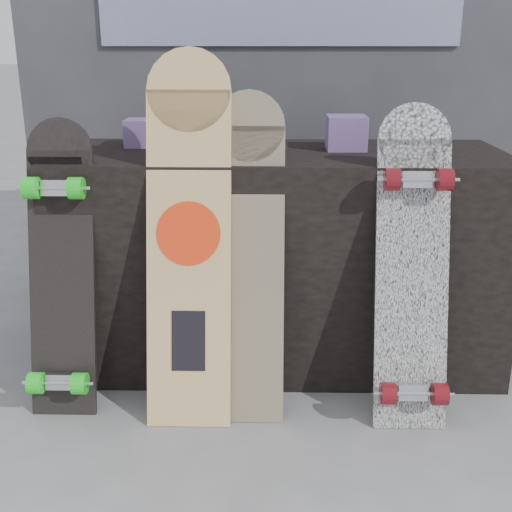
{
  "coord_description": "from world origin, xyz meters",
  "views": [
    {
      "loc": [
        -0.04,
        -1.79,
        1.18
      ],
      "look_at": [
        -0.08,
        0.2,
        0.51
      ],
      "focal_mm": 45.0,
      "sensor_mm": 36.0,
      "label": 1
    }
  ],
  "objects_px": {
    "longboard_geisha": "(189,228)",
    "skateboard_dark": "(60,265)",
    "longboard_celtic": "(249,247)",
    "longboard_cascadia": "(413,264)",
    "vendor_table": "(280,257)"
  },
  "relations": [
    {
      "from": "longboard_geisha",
      "to": "skateboard_dark",
      "type": "height_order",
      "value": "longboard_geisha"
    },
    {
      "from": "vendor_table",
      "to": "longboard_geisha",
      "type": "distance_m",
      "value": 0.5
    },
    {
      "from": "vendor_table",
      "to": "longboard_cascadia",
      "type": "xyz_separation_m",
      "value": [
        0.41,
        -0.38,
        0.11
      ]
    },
    {
      "from": "longboard_geisha",
      "to": "skateboard_dark",
      "type": "relative_size",
      "value": 1.23
    },
    {
      "from": "longboard_geisha",
      "to": "longboard_cascadia",
      "type": "bearing_deg",
      "value": -3.36
    },
    {
      "from": "skateboard_dark",
      "to": "longboard_celtic",
      "type": "bearing_deg",
      "value": 0.79
    },
    {
      "from": "vendor_table",
      "to": "skateboard_dark",
      "type": "distance_m",
      "value": 0.8
    },
    {
      "from": "longboard_cascadia",
      "to": "skateboard_dark",
      "type": "height_order",
      "value": "longboard_cascadia"
    },
    {
      "from": "longboard_geisha",
      "to": "longboard_cascadia",
      "type": "xyz_separation_m",
      "value": [
        0.71,
        -0.04,
        -0.1
      ]
    },
    {
      "from": "vendor_table",
      "to": "skateboard_dark",
      "type": "relative_size",
      "value": 1.69
    },
    {
      "from": "skateboard_dark",
      "to": "longboard_cascadia",
      "type": "bearing_deg",
      "value": -1.9
    },
    {
      "from": "longboard_geisha",
      "to": "skateboard_dark",
      "type": "bearing_deg",
      "value": -179.45
    },
    {
      "from": "longboard_geisha",
      "to": "longboard_cascadia",
      "type": "height_order",
      "value": "longboard_geisha"
    },
    {
      "from": "longboard_cascadia",
      "to": "skateboard_dark",
      "type": "relative_size",
      "value": 1.05
    },
    {
      "from": "vendor_table",
      "to": "skateboard_dark",
      "type": "height_order",
      "value": "skateboard_dark"
    }
  ]
}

